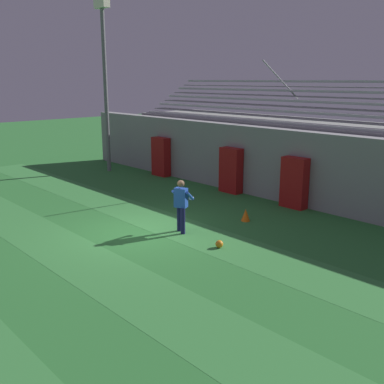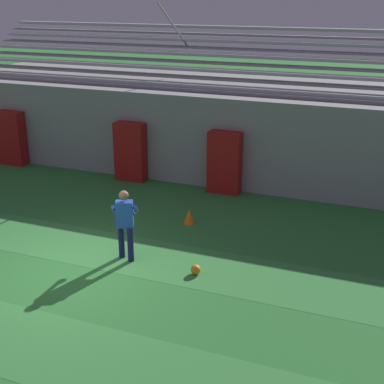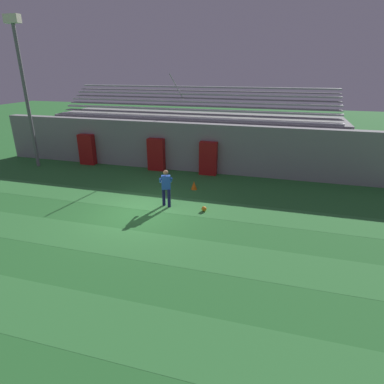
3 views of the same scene
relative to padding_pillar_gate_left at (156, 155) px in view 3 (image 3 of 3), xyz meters
name	(u,v)px [view 3 (image 3 of 3)]	position (x,y,z in m)	size (l,w,h in m)	color
ground_plane	(140,213)	(1.58, -5.95, -0.94)	(80.00, 80.00, 0.00)	#2D7533
turf_stripe_near	(40,309)	(1.58, -11.95, -0.94)	(28.00, 1.81, 0.01)	#38843D
turf_stripe_mid	(111,240)	(1.58, -8.33, -0.94)	(28.00, 1.81, 0.01)	#38843D
turf_stripe_far	(151,202)	(1.58, -4.70, -0.94)	(28.00, 1.81, 0.01)	#38843D
back_wall	(184,147)	(1.58, 0.55, 0.46)	(24.00, 0.60, 2.80)	gray
padding_pillar_gate_left	(156,155)	(0.00, 0.00, 0.00)	(0.99, 0.44, 1.89)	maroon
padding_pillar_gate_right	(208,158)	(3.15, 0.00, 0.00)	(0.99, 0.44, 1.89)	maroon
padding_pillar_far_left	(87,149)	(-4.65, 0.00, 0.00)	(0.99, 0.44, 1.89)	maroon
bleacher_stand	(195,137)	(1.58, 2.89, 0.56)	(18.00, 4.05, 5.43)	gray
floodlight_pole	(23,76)	(-7.42, -1.24, 4.33)	(0.90, 0.36, 8.39)	slate
goalkeeper	(166,186)	(2.42, -4.92, 0.01)	(0.71, 0.67, 1.67)	#19194C
soccer_ball	(204,209)	(4.15, -5.01, -0.83)	(0.22, 0.22, 0.22)	orange
traffic_cone	(194,185)	(3.03, -2.56, -0.73)	(0.30, 0.30, 0.42)	orange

